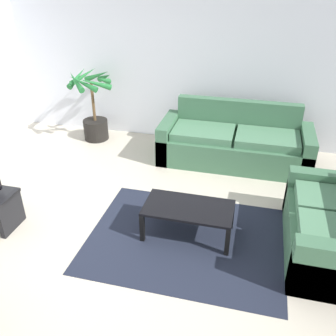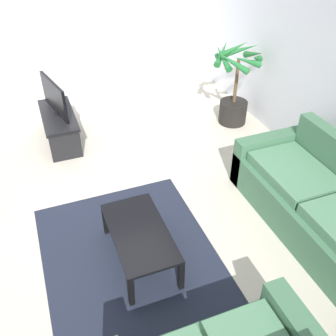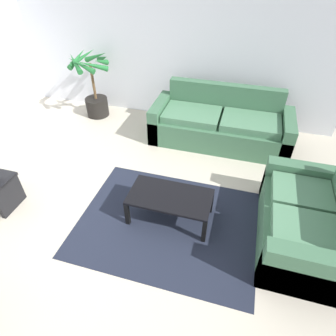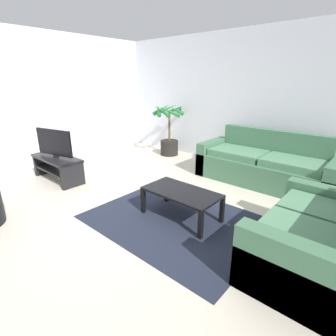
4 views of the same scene
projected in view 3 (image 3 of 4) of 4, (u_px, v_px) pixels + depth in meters
ground_plane at (107, 225)px, 3.55m from camera, size 6.60×6.60×0.00m
wall_back at (172, 44)px, 4.93m from camera, size 6.00×0.06×2.70m
couch_main at (220, 125)px, 4.84m from camera, size 2.29×0.90×0.90m
couch_loveseat at (306, 223)px, 3.19m from camera, size 0.90×1.50×0.90m
coffee_table at (170, 199)px, 3.44m from camera, size 1.00×0.53×0.38m
area_rug at (168, 223)px, 3.57m from camera, size 2.20×1.70×0.01m
potted_palm at (94, 90)px, 5.42m from camera, size 0.81×0.81×1.23m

